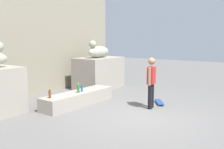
% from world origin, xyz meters
% --- Properties ---
extents(ground_plane, '(40.00, 40.00, 0.00)m').
position_xyz_m(ground_plane, '(0.00, 0.00, 0.00)').
color(ground_plane, '#605E5B').
extents(facade_wall, '(9.60, 0.60, 5.48)m').
position_xyz_m(facade_wall, '(0.00, 5.17, 2.74)').
color(facade_wall, gray).
rests_on(facade_wall, ground_plane).
extents(pedestal_right, '(2.20, 1.38, 1.42)m').
position_xyz_m(pedestal_right, '(2.72, 3.67, 0.71)').
color(pedestal_right, gray).
rests_on(pedestal_right, ground_plane).
extents(statue_reclining_right, '(1.67, 0.82, 0.78)m').
position_xyz_m(statue_reclining_right, '(2.69, 3.66, 1.71)').
color(statue_reclining_right, '#9B9F89').
rests_on(statue_reclining_right, pedestal_right).
extents(ledge_block, '(2.99, 0.71, 0.45)m').
position_xyz_m(ledge_block, '(0.00, 2.39, 0.22)').
color(ledge_block, gray).
rests_on(ledge_block, ground_plane).
extents(skater, '(0.53, 0.26, 1.67)m').
position_xyz_m(skater, '(1.02, 0.12, 0.92)').
color(skater, black).
rests_on(skater, ground_plane).
extents(skateboard, '(0.76, 0.64, 0.08)m').
position_xyz_m(skateboard, '(1.73, 0.15, 0.06)').
color(skateboard, navy).
rests_on(skateboard, ground_plane).
extents(bottle_blue, '(0.07, 0.07, 0.27)m').
position_xyz_m(bottle_blue, '(0.11, 2.34, 0.56)').
color(bottle_blue, '#194C99').
rests_on(bottle_blue, ledge_block).
extents(bottle_green, '(0.08, 0.08, 0.33)m').
position_xyz_m(bottle_green, '(-0.11, 2.30, 0.59)').
color(bottle_green, '#1E722D').
rests_on(bottle_green, ledge_block).
extents(bottle_clear, '(0.06, 0.06, 0.26)m').
position_xyz_m(bottle_clear, '(0.24, 2.63, 0.55)').
color(bottle_clear, silver).
rests_on(bottle_clear, ledge_block).
extents(bottle_brown, '(0.07, 0.07, 0.30)m').
position_xyz_m(bottle_brown, '(-1.23, 2.45, 0.57)').
color(bottle_brown, '#593314').
rests_on(bottle_brown, ledge_block).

